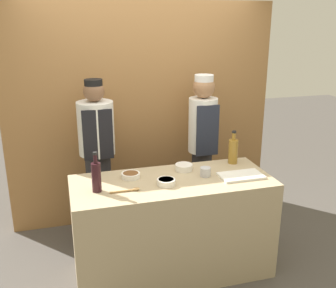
{
  "coord_description": "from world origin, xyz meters",
  "views": [
    {
      "loc": [
        -0.88,
        -2.97,
        2.23
      ],
      "look_at": [
        0.0,
        0.14,
        1.18
      ],
      "focal_mm": 42.0,
      "sensor_mm": 36.0,
      "label": 1
    }
  ],
  "objects_px": {
    "cup_steel": "(205,172)",
    "bottle_vinegar": "(233,151)",
    "chef_left": "(98,156)",
    "chef_right": "(202,144)",
    "bottle_wine": "(96,176)",
    "sauce_bowl_green": "(166,182)",
    "cutting_board": "(241,176)",
    "wooden_spoon": "(129,190)",
    "sauce_bowl_brown": "(131,175)",
    "sauce_bowl_white": "(184,167)"
  },
  "relations": [
    {
      "from": "sauce_bowl_brown",
      "to": "sauce_bowl_white",
      "type": "bearing_deg",
      "value": 5.0
    },
    {
      "from": "bottle_vinegar",
      "to": "chef_left",
      "type": "distance_m",
      "value": 1.33
    },
    {
      "from": "sauce_bowl_brown",
      "to": "chef_right",
      "type": "relative_size",
      "value": 0.1
    },
    {
      "from": "bottle_wine",
      "to": "wooden_spoon",
      "type": "relative_size",
      "value": 1.37
    },
    {
      "from": "sauce_bowl_green",
      "to": "bottle_vinegar",
      "type": "relative_size",
      "value": 0.48
    },
    {
      "from": "sauce_bowl_white",
      "to": "bottle_vinegar",
      "type": "distance_m",
      "value": 0.52
    },
    {
      "from": "sauce_bowl_white",
      "to": "bottle_vinegar",
      "type": "bearing_deg",
      "value": 5.75
    },
    {
      "from": "chef_left",
      "to": "chef_right",
      "type": "bearing_deg",
      "value": -0.0
    },
    {
      "from": "cup_steel",
      "to": "chef_left",
      "type": "bearing_deg",
      "value": 138.79
    },
    {
      "from": "bottle_wine",
      "to": "chef_right",
      "type": "distance_m",
      "value": 1.45
    },
    {
      "from": "cup_steel",
      "to": "sauce_bowl_white",
      "type": "bearing_deg",
      "value": 127.08
    },
    {
      "from": "sauce_bowl_green",
      "to": "bottle_vinegar",
      "type": "xyz_separation_m",
      "value": [
        0.75,
        0.32,
        0.1
      ]
    },
    {
      "from": "bottle_wine",
      "to": "cup_steel",
      "type": "relative_size",
      "value": 3.56
    },
    {
      "from": "wooden_spoon",
      "to": "chef_left",
      "type": "height_order",
      "value": "chef_left"
    },
    {
      "from": "sauce_bowl_green",
      "to": "cup_steel",
      "type": "xyz_separation_m",
      "value": [
        0.38,
        0.09,
        0.01
      ]
    },
    {
      "from": "wooden_spoon",
      "to": "sauce_bowl_green",
      "type": "bearing_deg",
      "value": 8.04
    },
    {
      "from": "bottle_vinegar",
      "to": "chef_right",
      "type": "bearing_deg",
      "value": 102.57
    },
    {
      "from": "sauce_bowl_brown",
      "to": "chef_right",
      "type": "xyz_separation_m",
      "value": [
        0.89,
        0.61,
        0.01
      ]
    },
    {
      "from": "cutting_board",
      "to": "cup_steel",
      "type": "bearing_deg",
      "value": 161.24
    },
    {
      "from": "sauce_bowl_brown",
      "to": "cutting_board",
      "type": "distance_m",
      "value": 0.96
    },
    {
      "from": "cup_steel",
      "to": "chef_left",
      "type": "height_order",
      "value": "chef_left"
    },
    {
      "from": "cutting_board",
      "to": "bottle_wine",
      "type": "xyz_separation_m",
      "value": [
        -1.24,
        0.04,
        0.12
      ]
    },
    {
      "from": "sauce_bowl_green",
      "to": "cutting_board",
      "type": "height_order",
      "value": "sauce_bowl_green"
    },
    {
      "from": "cup_steel",
      "to": "bottle_vinegar",
      "type": "bearing_deg",
      "value": 32.4
    },
    {
      "from": "chef_left",
      "to": "bottle_vinegar",
      "type": "bearing_deg",
      "value": -22.86
    },
    {
      "from": "sauce_bowl_green",
      "to": "cutting_board",
      "type": "distance_m",
      "value": 0.68
    },
    {
      "from": "sauce_bowl_brown",
      "to": "cutting_board",
      "type": "xyz_separation_m",
      "value": [
        0.93,
        -0.24,
        -0.01
      ]
    },
    {
      "from": "sauce_bowl_brown",
      "to": "bottle_vinegar",
      "type": "height_order",
      "value": "bottle_vinegar"
    },
    {
      "from": "sauce_bowl_brown",
      "to": "cutting_board",
      "type": "relative_size",
      "value": 0.43
    },
    {
      "from": "sauce_bowl_white",
      "to": "cup_steel",
      "type": "xyz_separation_m",
      "value": [
        0.14,
        -0.18,
        0.01
      ]
    },
    {
      "from": "bottle_wine",
      "to": "sauce_bowl_green",
      "type": "bearing_deg",
      "value": -2.71
    },
    {
      "from": "sauce_bowl_brown",
      "to": "chef_left",
      "type": "distance_m",
      "value": 0.65
    },
    {
      "from": "cutting_board",
      "to": "sauce_bowl_brown",
      "type": "bearing_deg",
      "value": 165.6
    },
    {
      "from": "sauce_bowl_brown",
      "to": "cup_steel",
      "type": "xyz_separation_m",
      "value": [
        0.64,
        -0.14,
        0.01
      ]
    },
    {
      "from": "cup_steel",
      "to": "bottle_wine",
      "type": "bearing_deg",
      "value": -176.27
    },
    {
      "from": "bottle_wine",
      "to": "cup_steel",
      "type": "distance_m",
      "value": 0.95
    },
    {
      "from": "sauce_bowl_white",
      "to": "bottle_wine",
      "type": "distance_m",
      "value": 0.85
    },
    {
      "from": "cutting_board",
      "to": "wooden_spoon",
      "type": "height_order",
      "value": "wooden_spoon"
    },
    {
      "from": "cup_steel",
      "to": "chef_left",
      "type": "distance_m",
      "value": 1.14
    },
    {
      "from": "bottle_vinegar",
      "to": "bottle_wine",
      "type": "distance_m",
      "value": 1.35
    },
    {
      "from": "sauce_bowl_white",
      "to": "chef_right",
      "type": "height_order",
      "value": "chef_right"
    },
    {
      "from": "bottle_vinegar",
      "to": "chef_right",
      "type": "distance_m",
      "value": 0.54
    },
    {
      "from": "sauce_bowl_green",
      "to": "chef_left",
      "type": "height_order",
      "value": "chef_left"
    },
    {
      "from": "chef_left",
      "to": "sauce_bowl_white",
      "type": "bearing_deg",
      "value": -38.3
    },
    {
      "from": "bottle_vinegar",
      "to": "wooden_spoon",
      "type": "height_order",
      "value": "bottle_vinegar"
    },
    {
      "from": "sauce_bowl_green",
      "to": "bottle_vinegar",
      "type": "height_order",
      "value": "bottle_vinegar"
    },
    {
      "from": "cutting_board",
      "to": "bottle_vinegar",
      "type": "xyz_separation_m",
      "value": [
        0.07,
        0.33,
        0.11
      ]
    },
    {
      "from": "chef_right",
      "to": "sauce_bowl_white",
      "type": "bearing_deg",
      "value": -124.58
    },
    {
      "from": "sauce_bowl_brown",
      "to": "cup_steel",
      "type": "relative_size",
      "value": 1.75
    },
    {
      "from": "bottle_vinegar",
      "to": "cup_steel",
      "type": "distance_m",
      "value": 0.44
    }
  ]
}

